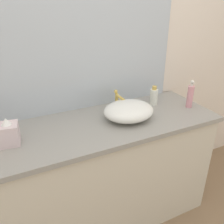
{
  "coord_description": "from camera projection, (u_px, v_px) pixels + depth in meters",
  "views": [
    {
      "loc": [
        -0.61,
        -0.94,
        1.66
      ],
      "look_at": [
        0.02,
        0.37,
        0.96
      ],
      "focal_mm": 38.37,
      "sensor_mm": 36.0,
      "label": 1
    }
  ],
  "objects": [
    {
      "name": "tissue_box",
      "position": [
        8.0,
        133.0,
        1.38
      ],
      "size": [
        0.13,
        0.13,
        0.17
      ],
      "color": "silver",
      "rests_on": "vanity_counter"
    },
    {
      "name": "sink_basin",
      "position": [
        129.0,
        111.0,
        1.68
      ],
      "size": [
        0.36,
        0.31,
        0.12
      ],
      "primitive_type": "ellipsoid",
      "color": "white",
      "rests_on": "vanity_counter"
    },
    {
      "name": "lotion_bottle",
      "position": [
        154.0,
        96.0,
        1.9
      ],
      "size": [
        0.06,
        0.06,
        0.15
      ],
      "color": "white",
      "rests_on": "vanity_counter"
    },
    {
      "name": "bathroom_wall_rear",
      "position": [
        88.0,
        52.0,
        1.75
      ],
      "size": [
        6.0,
        0.06,
        2.6
      ],
      "primitive_type": "cube",
      "color": "silver",
      "rests_on": "ground"
    },
    {
      "name": "wall_mirror_panel",
      "position": [
        74.0,
        42.0,
        1.64
      ],
      "size": [
        1.58,
        0.01,
        1.01
      ],
      "primitive_type": "cube",
      "color": "#B2BCC6",
      "rests_on": "vanity_counter"
    },
    {
      "name": "faucet",
      "position": [
        118.0,
        98.0,
        1.8
      ],
      "size": [
        0.03,
        0.14,
        0.15
      ],
      "color": "gold",
      "rests_on": "vanity_counter"
    },
    {
      "name": "soap_dispenser",
      "position": [
        190.0,
        96.0,
        1.84
      ],
      "size": [
        0.05,
        0.05,
        0.22
      ],
      "color": "pink",
      "rests_on": "vanity_counter"
    },
    {
      "name": "vanity_counter",
      "position": [
        95.0,
        176.0,
        1.8
      ],
      "size": [
        1.79,
        0.6,
        0.88
      ],
      "color": "beige",
      "rests_on": "ground"
    }
  ]
}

